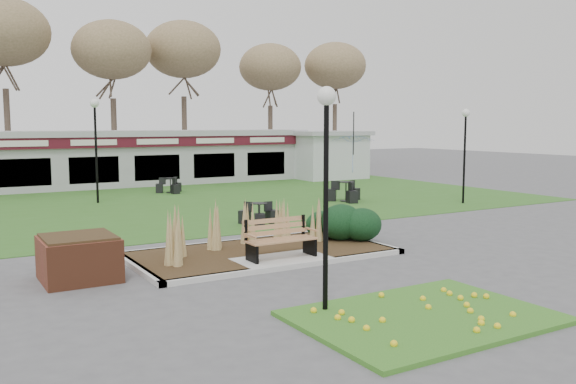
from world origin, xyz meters
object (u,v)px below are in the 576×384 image
service_hut (328,154)px  lamp_post_mid_right (95,128)px  lamp_post_far_right (465,135)px  patio_umbrella (353,153)px  bistro_set_c (259,217)px  park_bench (280,238)px  food_pavilion (87,159)px  bistro_set_b (171,188)px  lamp_post_near_right (326,150)px  bistro_set_d (346,195)px  brick_planter (79,258)px

service_hut → lamp_post_mid_right: size_ratio=1.03×
lamp_post_far_right → patio_umbrella: (0.06, 7.60, -1.06)m
service_hut → patio_umbrella: 5.01m
service_hut → bistro_set_c: service_hut is taller
park_bench → bistro_set_c: size_ratio=1.29×
food_pavilion → bistro_set_b: food_pavilion is taller
patio_umbrella → service_hut: bearing=70.8°
lamp_post_near_right → bistro_set_d: 15.43m
park_bench → bistro_set_b: bearing=79.6°
park_bench → bistro_set_d: size_ratio=1.11×
bistro_set_b → patio_umbrella: bearing=-13.0°
food_pavilion → bistro_set_c: (2.09, -14.73, -1.22)m
park_bench → service_hut: service_hut is taller
bistro_set_c → park_bench: bearing=-112.7°
lamp_post_mid_right → bistro_set_d: (9.07, -4.80, -2.80)m
park_bench → food_pavilion: size_ratio=0.07×
brick_planter → bistro_set_c: 7.75m
service_hut → bistro_set_b: size_ratio=3.32×
food_pavilion → lamp_post_mid_right: lamp_post_mid_right is taller
brick_planter → food_pavilion: (4.40, 18.96, 1.00)m
park_bench → lamp_post_near_right: 4.54m
service_hut → lamp_post_mid_right: bearing=-162.5°
park_bench → brick_planter: (-4.40, 0.75, -0.11)m
lamp_post_far_right → bistro_set_c: 10.04m
food_pavilion → lamp_post_near_right: size_ratio=6.35×
bistro_set_d → food_pavilion: bearing=125.1°
brick_planter → bistro_set_d: bearing=31.5°
lamp_post_mid_right → bistro_set_d: size_ratio=2.78×
food_pavilion → bistro_set_d: 13.95m
brick_planter → lamp_post_mid_right: lamp_post_mid_right is taller
brick_planter → bistro_set_d: size_ratio=0.98×
bistro_set_c → lamp_post_far_right: bearing=2.6°
bistro_set_d → patio_umbrella: bearing=50.5°
food_pavilion → service_hut: food_pavilion is taller
brick_planter → lamp_post_mid_right: size_ratio=0.35×
brick_planter → patio_umbrella: size_ratio=0.54×
park_bench → bistro_set_b: 15.38m
brick_planter → lamp_post_far_right: size_ratio=0.39×
lamp_post_near_right → lamp_post_far_right: size_ratio=1.01×
lamp_post_near_right → lamp_post_far_right: (13.04, 9.17, -0.02)m
lamp_post_mid_right → food_pavilion: bearing=80.7°
bistro_set_b → bistro_set_d: size_ratio=0.87×
brick_planter → bistro_set_d: 14.54m
brick_planter → bistro_set_b: 16.06m
lamp_post_mid_right → patio_umbrella: (12.93, -0.12, -1.35)m
park_bench → patio_umbrella: (11.85, 13.03, 1.16)m
bistro_set_d → bistro_set_b: bearing=127.7°
bistro_set_b → lamp_post_mid_right: bearing=-152.8°
park_bench → lamp_post_mid_right: (-1.07, 13.15, 2.51)m
brick_planter → service_hut: 24.71m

